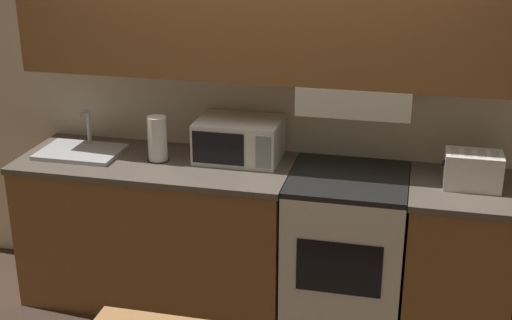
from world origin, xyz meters
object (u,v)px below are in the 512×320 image
Objects in this scene: stove_range at (345,249)px; sink_basin at (81,151)px; microwave at (239,140)px; paper_towel_roll at (157,139)px; toaster at (473,170)px.

sink_basin is (-1.62, -0.00, 0.47)m from stove_range.
sink_basin is at bearing -172.06° from microwave.
paper_towel_roll is (0.50, 0.00, 0.12)m from sink_basin.
toaster is at bearing -0.04° from sink_basin.
paper_towel_roll is (-1.78, 0.00, 0.03)m from toaster.
stove_range is 0.89m from microwave.
microwave is 1.33m from toaster.
sink_basin is 1.79× the size of paper_towel_roll.
paper_towel_roll is at bearing -179.91° from stove_range.
toaster is 1.78m from paper_towel_roll.
paper_towel_roll is (-1.12, -0.00, 0.59)m from stove_range.
stove_range is 1.69m from sink_basin.
toaster is 2.28m from sink_basin.
stove_range is at bearing 179.71° from toaster.
microwave reaches higher than stove_range.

